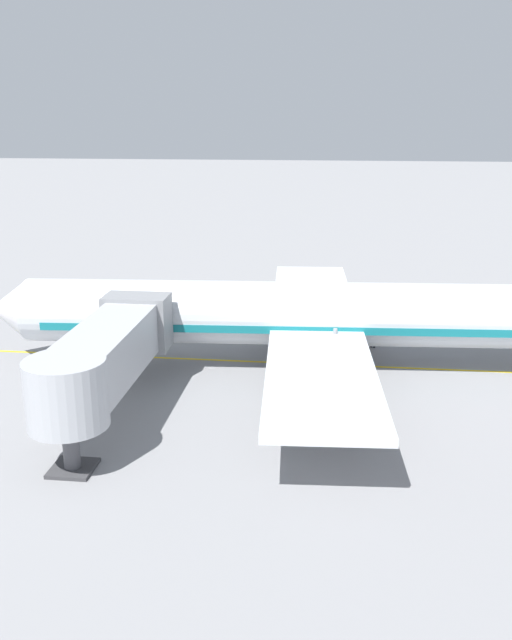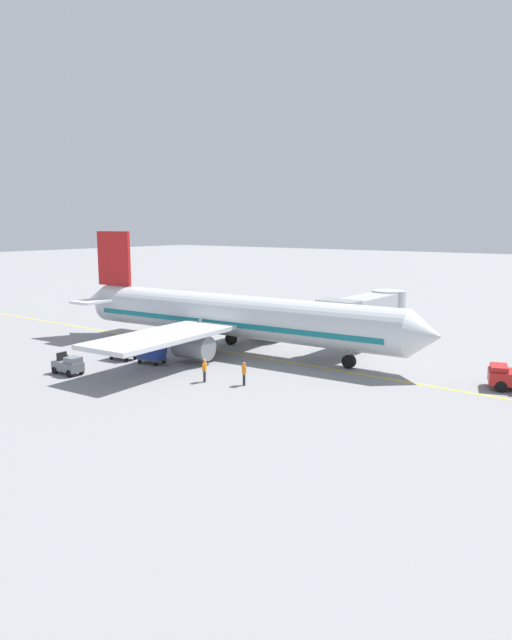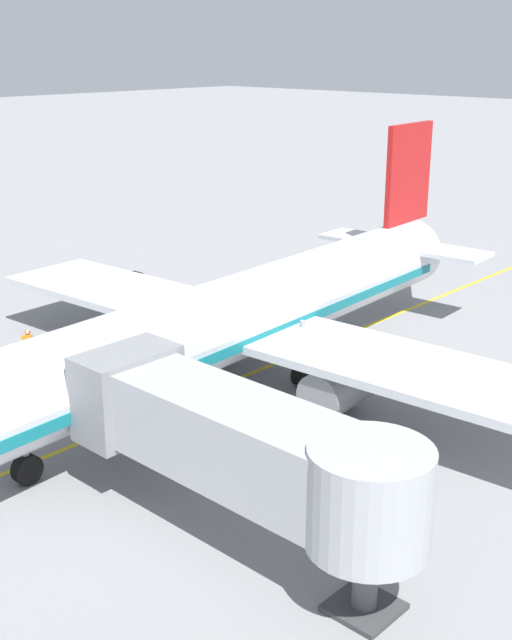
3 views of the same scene
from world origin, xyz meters
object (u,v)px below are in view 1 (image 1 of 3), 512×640
object	(u,v)px
jet_bridge	(105,355)
baggage_tug_lead	(373,298)
parked_airliner	(303,315)
ground_crew_wing_walker	(373,333)
ground_crew_marshaller	(199,309)
baggage_cart_front	(340,316)
ground_crew_loader	(240,307)
baggage_cart_second_in_train	(384,316)

from	to	relation	value
jet_bridge	baggage_tug_lead	bearing A→B (deg)	-31.14
parked_airliner	ground_crew_wing_walker	bearing A→B (deg)	-47.20
ground_crew_marshaller	jet_bridge	bearing A→B (deg)	176.55
parked_airliner	baggage_cart_front	bearing A→B (deg)	-15.95
parked_airliner	jet_bridge	bearing A→B (deg)	134.34
parked_airliner	baggage_tug_lead	distance (m)	14.85
jet_bridge	ground_crew_wing_walker	bearing A→B (deg)	-46.15
ground_crew_marshaller	parked_airliner	bearing A→B (deg)	-136.17
parked_airliner	jet_bridge	distance (m)	12.47
jet_bridge	ground_crew_loader	xyz separation A→B (m)	(17.97, -3.87, -2.50)
baggage_cart_front	baggage_cart_second_in_train	xyz separation A→B (m)	(0.43, -3.04, 0.00)
jet_bridge	ground_crew_marshaller	bearing A→B (deg)	-3.45
parked_airliner	ground_crew_loader	world-z (taller)	parked_airliner
jet_bridge	ground_crew_wing_walker	distance (m)	18.53
baggage_cart_second_in_train	ground_crew_wing_walker	bearing A→B (deg)	167.53
baggage_tug_lead	ground_crew_marshaller	world-z (taller)	ground_crew_marshaller
baggage_cart_front	baggage_cart_second_in_train	distance (m)	3.07
parked_airliner	jet_bridge	xyz separation A→B (m)	(-8.72, 8.92, 0.27)
parked_airliner	baggage_cart_second_in_train	size ratio (longest dim) A/B	12.61
ground_crew_wing_walker	ground_crew_loader	xyz separation A→B (m)	(5.24, 9.37, 0.00)
ground_crew_marshaller	baggage_cart_front	bearing A→B (deg)	-93.11
baggage_cart_second_in_train	ground_crew_wing_walker	distance (m)	4.20
ground_crew_marshaller	baggage_cart_second_in_train	bearing A→B (deg)	-90.53
baggage_tug_lead	ground_crew_wing_walker	world-z (taller)	ground_crew_wing_walker
ground_crew_loader	jet_bridge	bearing A→B (deg)	167.84
ground_crew_marshaller	ground_crew_wing_walker	bearing A→B (deg)	-109.05
jet_bridge	baggage_cart_front	distance (m)	19.96
jet_bridge	ground_crew_loader	size ratio (longest dim) A/B	7.53
parked_airliner	baggage_tug_lead	size ratio (longest dim) A/B	14.77
ground_crew_wing_walker	parked_airliner	bearing A→B (deg)	132.80
parked_airliner	ground_crew_marshaller	bearing A→B (deg)	43.83
parked_airliner	jet_bridge	world-z (taller)	parked_airliner
baggage_cart_front	ground_crew_marshaller	size ratio (longest dim) A/B	1.75
baggage_cart_front	baggage_tug_lead	bearing A→B (deg)	-22.24
parked_airliner	ground_crew_marshaller	size ratio (longest dim) A/B	22.10
ground_crew_wing_walker	baggage_cart_front	bearing A→B (deg)	30.14
jet_bridge	ground_crew_marshaller	world-z (taller)	jet_bridge
baggage_tug_lead	ground_crew_marshaller	xyz separation A→B (m)	(-5.64, 12.62, 0.24)
ground_crew_wing_walker	ground_crew_marshaller	bearing A→B (deg)	70.95
parked_airliner	baggage_cart_second_in_train	bearing A→B (deg)	-32.84
baggage_cart_front	ground_crew_wing_walker	size ratio (longest dim) A/B	1.75
baggage_tug_lead	baggage_cart_front	xyz separation A→B (m)	(-6.19, 2.53, 0.24)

